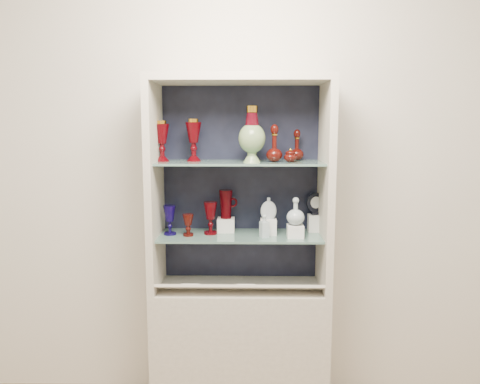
{
  "coord_description": "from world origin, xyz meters",
  "views": [
    {
      "loc": [
        0.04,
        -1.07,
        1.68
      ],
      "look_at": [
        0.0,
        1.53,
        1.3
      ],
      "focal_mm": 35.0,
      "sensor_mm": 36.0,
      "label": 1
    }
  ],
  "objects_px": {
    "pedestal_lamp_left": "(162,141)",
    "ruby_decanter_b": "(297,144)",
    "pedestal_lamp_right": "(194,140)",
    "ruby_goblet_small": "(188,225)",
    "cobalt_goblet": "(170,220)",
    "clear_square_bottle": "(264,226)",
    "lidded_bowl": "(290,155)",
    "enamel_urn": "(252,134)",
    "ruby_goblet_tall": "(211,218)",
    "clear_round_decanter": "(296,212)",
    "cameo_medallion": "(315,203)",
    "flat_flask": "(269,208)",
    "ruby_pitcher": "(226,204)",
    "ruby_decanter_a": "(274,141)"
  },
  "relations": [
    {
      "from": "lidded_bowl",
      "to": "enamel_urn",
      "type": "bearing_deg",
      "value": 179.85
    },
    {
      "from": "pedestal_lamp_right",
      "to": "ruby_goblet_small",
      "type": "xyz_separation_m",
      "value": [
        -0.03,
        -0.07,
        -0.48
      ]
    },
    {
      "from": "clear_round_decanter",
      "to": "cobalt_goblet",
      "type": "bearing_deg",
      "value": 175.73
    },
    {
      "from": "ruby_goblet_small",
      "to": "clear_round_decanter",
      "type": "distance_m",
      "value": 0.61
    },
    {
      "from": "pedestal_lamp_left",
      "to": "ruby_goblet_tall",
      "type": "relative_size",
      "value": 1.22
    },
    {
      "from": "cobalt_goblet",
      "to": "clear_round_decanter",
      "type": "height_order",
      "value": "clear_round_decanter"
    },
    {
      "from": "clear_round_decanter",
      "to": "pedestal_lamp_left",
      "type": "bearing_deg",
      "value": 174.28
    },
    {
      "from": "ruby_decanter_a",
      "to": "ruby_pitcher",
      "type": "height_order",
      "value": "ruby_decanter_a"
    },
    {
      "from": "pedestal_lamp_right",
      "to": "lidded_bowl",
      "type": "xyz_separation_m",
      "value": [
        0.54,
        -0.07,
        -0.08
      ]
    },
    {
      "from": "pedestal_lamp_left",
      "to": "ruby_decanter_b",
      "type": "bearing_deg",
      "value": 5.36
    },
    {
      "from": "lidded_bowl",
      "to": "clear_round_decanter",
      "type": "bearing_deg",
      "value": -29.72
    },
    {
      "from": "cobalt_goblet",
      "to": "clear_square_bottle",
      "type": "relative_size",
      "value": 1.32
    },
    {
      "from": "pedestal_lamp_right",
      "to": "ruby_goblet_tall",
      "type": "distance_m",
      "value": 0.46
    },
    {
      "from": "clear_round_decanter",
      "to": "flat_flask",
      "type": "bearing_deg",
      "value": 154.2
    },
    {
      "from": "flat_flask",
      "to": "clear_round_decanter",
      "type": "xyz_separation_m",
      "value": [
        0.15,
        -0.07,
        -0.01
      ]
    },
    {
      "from": "pedestal_lamp_left",
      "to": "clear_round_decanter",
      "type": "distance_m",
      "value": 0.85
    },
    {
      "from": "enamel_urn",
      "to": "clear_round_decanter",
      "type": "xyz_separation_m",
      "value": [
        0.24,
        -0.02,
        -0.43
      ]
    },
    {
      "from": "pedestal_lamp_left",
      "to": "ruby_pitcher",
      "type": "relative_size",
      "value": 1.36
    },
    {
      "from": "clear_square_bottle",
      "to": "enamel_urn",
      "type": "bearing_deg",
      "value": 167.08
    },
    {
      "from": "ruby_decanter_b",
      "to": "cobalt_goblet",
      "type": "xyz_separation_m",
      "value": [
        -0.73,
        -0.09,
        -0.43
      ]
    },
    {
      "from": "pedestal_lamp_right",
      "to": "ruby_pitcher",
      "type": "relative_size",
      "value": 1.42
    },
    {
      "from": "ruby_goblet_small",
      "to": "cameo_medallion",
      "type": "distance_m",
      "value": 0.75
    },
    {
      "from": "ruby_pitcher",
      "to": "cameo_medallion",
      "type": "distance_m",
      "value": 0.52
    },
    {
      "from": "ruby_decanter_b",
      "to": "clear_square_bottle",
      "type": "height_order",
      "value": "ruby_decanter_b"
    },
    {
      "from": "lidded_bowl",
      "to": "cameo_medallion",
      "type": "distance_m",
      "value": 0.36
    },
    {
      "from": "ruby_decanter_a",
      "to": "ruby_goblet_tall",
      "type": "xyz_separation_m",
      "value": [
        -0.36,
        0.04,
        -0.44
      ]
    },
    {
      "from": "enamel_urn",
      "to": "ruby_decanter_b",
      "type": "xyz_separation_m",
      "value": [
        0.26,
        0.13,
        -0.06
      ]
    },
    {
      "from": "pedestal_lamp_left",
      "to": "clear_square_bottle",
      "type": "xyz_separation_m",
      "value": [
        0.58,
        -0.07,
        -0.47
      ]
    },
    {
      "from": "ruby_decanter_b",
      "to": "ruby_goblet_tall",
      "type": "xyz_separation_m",
      "value": [
        -0.5,
        -0.07,
        -0.42
      ]
    },
    {
      "from": "pedestal_lamp_left",
      "to": "clear_round_decanter",
      "type": "bearing_deg",
      "value": -5.72
    },
    {
      "from": "ruby_goblet_tall",
      "to": "cameo_medallion",
      "type": "height_order",
      "value": "cameo_medallion"
    },
    {
      "from": "cameo_medallion",
      "to": "clear_square_bottle",
      "type": "bearing_deg",
      "value": -176.7
    },
    {
      "from": "flat_flask",
      "to": "cameo_medallion",
      "type": "relative_size",
      "value": 0.94
    },
    {
      "from": "ruby_pitcher",
      "to": "cameo_medallion",
      "type": "bearing_deg",
      "value": -11.14
    },
    {
      "from": "clear_square_bottle",
      "to": "ruby_pitcher",
      "type": "bearing_deg",
      "value": 149.04
    },
    {
      "from": "ruby_decanter_b",
      "to": "clear_round_decanter",
      "type": "distance_m",
      "value": 0.4
    },
    {
      "from": "enamel_urn",
      "to": "lidded_bowl",
      "type": "distance_m",
      "value": 0.24
    },
    {
      "from": "pedestal_lamp_left",
      "to": "ruby_decanter_b",
      "type": "relative_size",
      "value": 1.2
    },
    {
      "from": "pedestal_lamp_right",
      "to": "lidded_bowl",
      "type": "relative_size",
      "value": 3.03
    },
    {
      "from": "ruby_goblet_small",
      "to": "clear_square_bottle",
      "type": "relative_size",
      "value": 0.96
    },
    {
      "from": "cobalt_goblet",
      "to": "ruby_decanter_a",
      "type": "bearing_deg",
      "value": -1.97
    },
    {
      "from": "ruby_goblet_tall",
      "to": "pedestal_lamp_right",
      "type": "bearing_deg",
      "value": 169.47
    },
    {
      "from": "ruby_decanter_b",
      "to": "cobalt_goblet",
      "type": "relative_size",
      "value": 1.12
    },
    {
      "from": "clear_square_bottle",
      "to": "cameo_medallion",
      "type": "height_order",
      "value": "cameo_medallion"
    },
    {
      "from": "pedestal_lamp_right",
      "to": "ruby_goblet_small",
      "type": "distance_m",
      "value": 0.48
    },
    {
      "from": "lidded_bowl",
      "to": "cobalt_goblet",
      "type": "height_order",
      "value": "lidded_bowl"
    },
    {
      "from": "pedestal_lamp_left",
      "to": "enamel_urn",
      "type": "distance_m",
      "value": 0.51
    },
    {
      "from": "pedestal_lamp_left",
      "to": "ruby_decanter_a",
      "type": "bearing_deg",
      "value": -3.85
    },
    {
      "from": "enamel_urn",
      "to": "ruby_goblet_small",
      "type": "height_order",
      "value": "enamel_urn"
    },
    {
      "from": "flat_flask",
      "to": "clear_round_decanter",
      "type": "distance_m",
      "value": 0.16
    }
  ]
}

